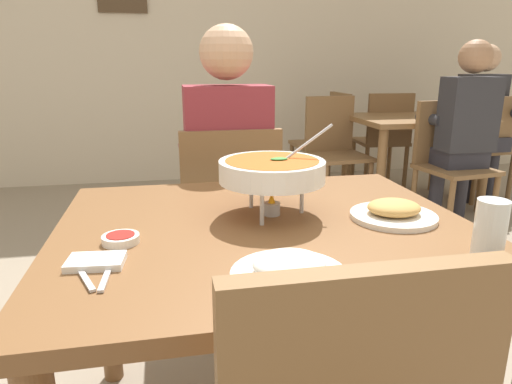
% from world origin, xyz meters
% --- Properties ---
extents(cafe_rear_partition, '(10.00, 0.10, 3.00)m').
position_xyz_m(cafe_rear_partition, '(0.00, 3.54, 1.50)').
color(cafe_rear_partition, beige).
rests_on(cafe_rear_partition, ground_plane).
extents(dining_table_main, '(1.12, 0.97, 0.74)m').
position_xyz_m(dining_table_main, '(0.00, 0.00, 0.63)').
color(dining_table_main, brown).
rests_on(dining_table_main, ground_plane).
extents(chair_diner_main, '(0.44, 0.44, 0.90)m').
position_xyz_m(chair_diner_main, '(-0.00, 0.77, 0.51)').
color(chair_diner_main, brown).
rests_on(chair_diner_main, ground_plane).
extents(diner_main, '(0.40, 0.45, 1.31)m').
position_xyz_m(diner_main, '(0.00, 0.80, 0.75)').
color(diner_main, '#2D2D38').
rests_on(diner_main, ground_plane).
extents(curry_bowl, '(0.33, 0.30, 0.26)m').
position_xyz_m(curry_bowl, '(0.03, 0.08, 0.86)').
color(curry_bowl, silver).
rests_on(curry_bowl, dining_table_main).
extents(rice_plate, '(0.24, 0.24, 0.06)m').
position_xyz_m(rice_plate, '(-0.03, -0.33, 0.76)').
color(rice_plate, white).
rests_on(rice_plate, dining_table_main).
extents(appetizer_plate, '(0.24, 0.24, 0.06)m').
position_xyz_m(appetizer_plate, '(0.36, -0.02, 0.76)').
color(appetizer_plate, white).
rests_on(appetizer_plate, dining_table_main).
extents(sauce_dish, '(0.09, 0.09, 0.02)m').
position_xyz_m(sauce_dish, '(-0.38, -0.06, 0.75)').
color(sauce_dish, white).
rests_on(sauce_dish, dining_table_main).
extents(napkin_folded, '(0.13, 0.09, 0.02)m').
position_xyz_m(napkin_folded, '(-0.42, -0.18, 0.74)').
color(napkin_folded, white).
rests_on(napkin_folded, dining_table_main).
extents(fork_utensil, '(0.07, 0.16, 0.01)m').
position_xyz_m(fork_utensil, '(-0.44, -0.23, 0.74)').
color(fork_utensil, silver).
rests_on(fork_utensil, dining_table_main).
extents(spoon_utensil, '(0.02, 0.17, 0.01)m').
position_xyz_m(spoon_utensil, '(-0.39, -0.23, 0.74)').
color(spoon_utensil, silver).
rests_on(spoon_utensil, dining_table_main).
extents(drink_glass, '(0.07, 0.07, 0.13)m').
position_xyz_m(drink_glass, '(0.45, -0.29, 0.79)').
color(drink_glass, silver).
rests_on(drink_glass, dining_table_main).
extents(dining_table_far, '(1.00, 0.80, 0.74)m').
position_xyz_m(dining_table_far, '(1.76, 2.29, 0.61)').
color(dining_table_far, brown).
rests_on(dining_table_far, ground_plane).
extents(chair_bg_left, '(0.50, 0.50, 0.90)m').
position_xyz_m(chair_bg_left, '(1.73, 1.75, 0.51)').
color(chair_bg_left, brown).
rests_on(chair_bg_left, ground_plane).
extents(chair_bg_middle, '(0.48, 0.48, 0.90)m').
position_xyz_m(chair_bg_middle, '(2.43, 2.24, 0.51)').
color(chair_bg_middle, brown).
rests_on(chair_bg_middle, ground_plane).
extents(chair_bg_right, '(0.47, 0.47, 0.90)m').
position_xyz_m(chair_bg_right, '(1.09, 2.34, 0.51)').
color(chair_bg_right, brown).
rests_on(chair_bg_right, ground_plane).
extents(chair_bg_corner, '(0.47, 0.47, 0.90)m').
position_xyz_m(chair_bg_corner, '(1.74, 2.77, 0.51)').
color(chair_bg_corner, brown).
rests_on(chair_bg_corner, ground_plane).
extents(chair_bg_window, '(0.45, 0.45, 0.90)m').
position_xyz_m(chair_bg_window, '(1.21, 2.83, 0.51)').
color(chair_bg_window, brown).
rests_on(chair_bg_window, ground_plane).
extents(patron_bg_left, '(0.40, 0.45, 1.31)m').
position_xyz_m(patron_bg_left, '(1.78, 1.69, 0.75)').
color(patron_bg_left, '#2D2D38').
rests_on(patron_bg_left, ground_plane).
extents(patron_bg_middle, '(0.40, 0.45, 1.31)m').
position_xyz_m(patron_bg_middle, '(2.37, 2.29, 0.75)').
color(patron_bg_middle, '#2D2D38').
rests_on(patron_bg_middle, ground_plane).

